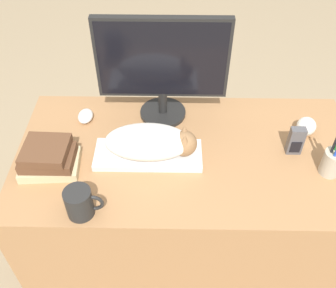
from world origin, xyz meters
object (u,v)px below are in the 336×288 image
object	(u,v)px
keyboard	(148,155)
baseball	(306,126)
computer_mouse	(85,116)
monitor	(162,64)
pen_cup	(332,162)
phone	(296,141)
cat	(153,142)
book_stack	(48,158)
coffee_mug	(80,203)

from	to	relation	value
keyboard	baseball	size ratio (longest dim) A/B	5.31
keyboard	computer_mouse	xyz separation A→B (m)	(-0.27, 0.21, 0.01)
monitor	pen_cup	world-z (taller)	monitor
computer_mouse	phone	bearing A→B (deg)	-11.98
cat	monitor	xyz separation A→B (m)	(0.03, 0.25, 0.17)
keyboard	baseball	world-z (taller)	baseball
book_stack	coffee_mug	bearing A→B (deg)	-52.71
phone	computer_mouse	bearing A→B (deg)	168.02
keyboard	phone	distance (m)	0.56
keyboard	coffee_mug	distance (m)	0.33
cat	computer_mouse	world-z (taller)	cat
monitor	baseball	world-z (taller)	monitor
keyboard	computer_mouse	world-z (taller)	computer_mouse
baseball	computer_mouse	bearing A→B (deg)	175.55
pen_cup	book_stack	xyz separation A→B (m)	(-1.02, 0.00, -0.01)
computer_mouse	keyboard	bearing A→B (deg)	-37.98
pen_cup	baseball	xyz separation A→B (m)	(-0.04, 0.21, -0.02)
computer_mouse	baseball	distance (m)	0.90
cat	monitor	world-z (taller)	monitor
cat	coffee_mug	distance (m)	0.34
coffee_mug	book_stack	size ratio (longest dim) A/B	0.58
keyboard	computer_mouse	size ratio (longest dim) A/B	4.59
computer_mouse	book_stack	distance (m)	0.29
cat	monitor	size ratio (longest dim) A/B	0.67
pen_cup	baseball	world-z (taller)	pen_cup
computer_mouse	pen_cup	world-z (taller)	pen_cup
phone	book_stack	bearing A→B (deg)	-173.97
computer_mouse	baseball	world-z (taller)	baseball
computer_mouse	phone	size ratio (longest dim) A/B	0.74
keyboard	baseball	xyz separation A→B (m)	(0.62, 0.14, 0.03)
pen_cup	phone	size ratio (longest dim) A/B	1.76
computer_mouse	pen_cup	size ratio (longest dim) A/B	0.42
coffee_mug	phone	size ratio (longest dim) A/B	1.07
monitor	computer_mouse	size ratio (longest dim) A/B	5.78
baseball	book_stack	world-z (taller)	book_stack
monitor	phone	bearing A→B (deg)	-22.87
baseball	book_stack	bearing A→B (deg)	-168.36
coffee_mug	phone	distance (m)	0.82
monitor	pen_cup	xyz separation A→B (m)	(0.61, -0.31, -0.20)
keyboard	phone	world-z (taller)	phone
pen_cup	computer_mouse	bearing A→B (deg)	163.59
cat	pen_cup	xyz separation A→B (m)	(0.64, -0.06, -0.03)
coffee_mug	pen_cup	bearing A→B (deg)	12.60
pen_cup	book_stack	size ratio (longest dim) A/B	0.95
coffee_mug	baseball	distance (m)	0.92
monitor	computer_mouse	bearing A→B (deg)	-173.34
coffee_mug	book_stack	bearing A→B (deg)	127.29
monitor	book_stack	size ratio (longest dim) A/B	2.31
baseball	book_stack	xyz separation A→B (m)	(-0.98, -0.20, 0.01)
baseball	book_stack	distance (m)	1.00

